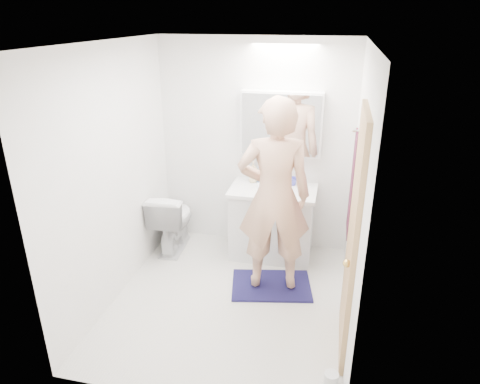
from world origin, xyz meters
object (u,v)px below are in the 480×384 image
(soap_bottle_a, at_px, (253,172))
(toilet_paper_roll, at_px, (331,379))
(vanity_cabinet, at_px, (272,224))
(soap_bottle_b, at_px, (261,174))
(person, at_px, (274,197))
(toothbrush_cup, at_px, (293,181))
(medicine_cabinet, at_px, (281,124))
(toilet, at_px, (173,220))

(soap_bottle_a, relative_size, toilet_paper_roll, 2.21)
(vanity_cabinet, bearing_deg, soap_bottle_b, 134.06)
(soap_bottle_a, height_order, soap_bottle_b, soap_bottle_a)
(person, bearing_deg, toothbrush_cup, -107.74)
(toothbrush_cup, bearing_deg, medicine_cabinet, 162.75)
(toilet, bearing_deg, person, 153.92)
(person, xyz_separation_m, toilet_paper_roll, (0.64, -1.16, -0.95))
(soap_bottle_b, relative_size, toilet_paper_roll, 1.69)
(soap_bottle_a, bearing_deg, vanity_cabinet, -30.46)
(vanity_cabinet, height_order, toilet, vanity_cabinet)
(vanity_cabinet, xyz_separation_m, toothbrush_cup, (0.20, 0.16, 0.47))
(toilet, distance_m, soap_bottle_b, 1.17)
(toilet, distance_m, toilet_paper_roll, 2.57)
(medicine_cabinet, distance_m, soap_bottle_b, 0.62)
(soap_bottle_a, xyz_separation_m, toilet_paper_roll, (1.00, -1.96, -0.89))
(toilet_paper_roll, bearing_deg, soap_bottle_a, 116.97)
(medicine_cabinet, bearing_deg, toothbrush_cup, -17.25)
(soap_bottle_b, xyz_separation_m, toothbrush_cup, (0.37, -0.02, -0.05))
(toilet, height_order, person, person)
(toothbrush_cup, bearing_deg, soap_bottle_b, 176.93)
(toilet_paper_roll, bearing_deg, toilet, 138.30)
(vanity_cabinet, relative_size, soap_bottle_a, 3.70)
(vanity_cabinet, height_order, person, person)
(medicine_cabinet, distance_m, toilet_paper_roll, 2.59)
(toilet, height_order, toilet_paper_roll, toilet)
(person, relative_size, toilet_paper_roll, 17.40)
(person, distance_m, soap_bottle_a, 0.88)
(toilet, bearing_deg, toothbrush_cup, -171.52)
(toilet, height_order, soap_bottle_b, soap_bottle_b)
(person, bearing_deg, medicine_cabinet, -96.74)
(toilet, xyz_separation_m, toilet_paper_roll, (1.90, -1.70, -0.32))
(medicine_cabinet, relative_size, soap_bottle_a, 3.62)
(medicine_cabinet, bearing_deg, soap_bottle_b, -171.92)
(vanity_cabinet, distance_m, soap_bottle_a, 0.63)
(soap_bottle_b, xyz_separation_m, toilet_paper_roll, (0.92, -1.99, -0.86))
(toilet, height_order, soap_bottle_a, soap_bottle_a)
(medicine_cabinet, height_order, toilet, medicine_cabinet)
(vanity_cabinet, xyz_separation_m, person, (0.10, -0.66, 0.61))
(toilet, height_order, toothbrush_cup, toothbrush_cup)
(medicine_cabinet, xyz_separation_m, person, (0.07, -0.87, -0.50))
(person, height_order, soap_bottle_a, person)
(soap_bottle_b, distance_m, toilet_paper_roll, 2.36)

